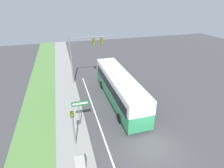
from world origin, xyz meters
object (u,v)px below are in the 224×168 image
Objects in this scene: pedestrian_signal at (73,123)px; utility_cabinet at (80,165)px; bus at (119,86)px; signal_gantry at (84,50)px; street_sign at (80,108)px.

pedestrian_signal reaches higher than utility_cabinet.
bus is 7.45m from signal_gantry.
signal_gantry is 15.21m from utility_cabinet.
bus is 7.84m from pedestrian_signal.
pedestrian_signal is 2.72× the size of utility_cabinet.
bus is 9.89× the size of utility_cabinet.
signal_gantry is (-2.85, 6.33, 2.69)m from bus.
street_sign reaches higher than utility_cabinet.
utility_cabinet is at bearing -98.16° from street_sign.
signal_gantry is at bearing 79.52° from utility_cabinet.
bus is at bearing 33.02° from street_sign.
bus reaches higher than utility_cabinet.
utility_cabinet is (-0.72, -4.99, -1.28)m from street_sign.
bus is 1.85× the size of signal_gantry.
utility_cabinet is (-5.52, -8.11, -1.22)m from bus.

